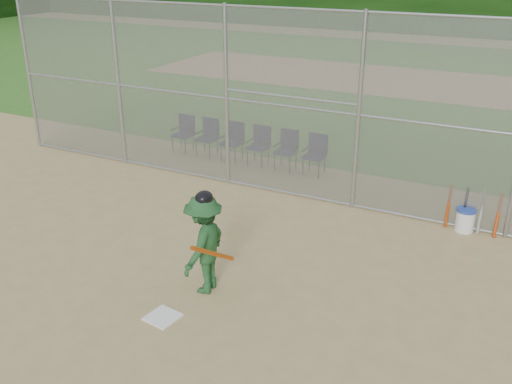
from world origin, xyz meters
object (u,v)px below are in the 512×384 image
at_px(water_cooler, 465,220).
at_px(chair_0, 183,134).
at_px(home_plate, 163,317).
at_px(batter_at_plate, 204,243).

distance_m(water_cooler, chair_0, 7.62).
relative_size(water_cooler, chair_0, 0.48).
bearing_deg(chair_0, home_plate, -58.57).
distance_m(home_plate, water_cooler, 6.09).
bearing_deg(water_cooler, batter_at_plate, -129.74).
bearing_deg(chair_0, batter_at_plate, -53.32).
bearing_deg(home_plate, batter_at_plate, 80.22).
height_order(home_plate, chair_0, chair_0).
height_order(home_plate, water_cooler, water_cooler).
bearing_deg(home_plate, chair_0, 121.43).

